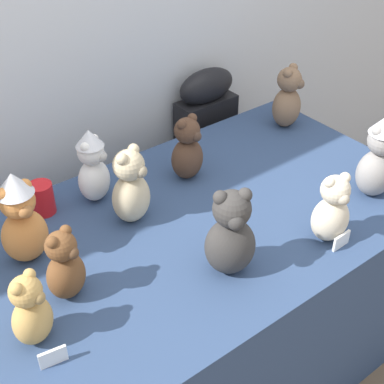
# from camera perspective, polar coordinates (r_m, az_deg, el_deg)

# --- Properties ---
(wall_back) EXTENTS (7.00, 0.08, 2.60)m
(wall_back) POSITION_cam_1_polar(r_m,az_deg,el_deg) (2.09, -12.76, 18.64)
(wall_back) COLOR silver
(wall_back) RESTS_ON ground_plane
(display_table) EXTENTS (1.69, 0.93, 0.77)m
(display_table) POSITION_cam_1_polar(r_m,az_deg,el_deg) (2.05, -0.00, -11.44)
(display_table) COLOR navy
(display_table) RESTS_ON ground_plane
(instrument_case) EXTENTS (0.28, 0.12, 0.95)m
(instrument_case) POSITION_cam_1_polar(r_m,az_deg,el_deg) (2.61, 1.39, 3.13)
(instrument_case) COLOR black
(instrument_case) RESTS_ON ground_plane
(teddy_bear_chestnut) EXTENTS (0.15, 0.14, 0.23)m
(teddy_bear_chestnut) POSITION_cam_1_polar(r_m,az_deg,el_deg) (1.52, -13.12, -7.54)
(teddy_bear_chestnut) COLOR brown
(teddy_bear_chestnut) RESTS_ON display_table
(teddy_bear_mocha) EXTENTS (0.17, 0.16, 0.26)m
(teddy_bear_mocha) POSITION_cam_1_polar(r_m,az_deg,el_deg) (2.31, 9.93, 9.56)
(teddy_bear_mocha) COLOR #7F6047
(teddy_bear_mocha) RESTS_ON display_table
(teddy_bear_cream) EXTENTS (0.14, 0.13, 0.24)m
(teddy_bear_cream) POSITION_cam_1_polar(r_m,az_deg,el_deg) (1.71, 14.37, -1.84)
(teddy_bear_cream) COLOR beige
(teddy_bear_cream) RESTS_ON display_table
(teddy_bear_sand) EXTENTS (0.17, 0.16, 0.27)m
(teddy_bear_sand) POSITION_cam_1_polar(r_m,az_deg,el_deg) (1.74, -6.41, 0.45)
(teddy_bear_sand) COLOR #CCB78E
(teddy_bear_sand) RESTS_ON display_table
(teddy_bear_ginger) EXTENTS (0.15, 0.13, 0.30)m
(teddy_bear_ginger) POSITION_cam_1_polar(r_m,az_deg,el_deg) (1.64, -17.36, -2.67)
(teddy_bear_ginger) COLOR #D17F3D
(teddy_bear_ginger) RESTS_ON display_table
(teddy_bear_ash) EXTENTS (0.16, 0.15, 0.31)m
(teddy_bear_ash) POSITION_cam_1_polar(r_m,az_deg,el_deg) (1.94, 18.96, 3.49)
(teddy_bear_ash) COLOR gray
(teddy_bear_ash) RESTS_ON display_table
(teddy_bear_honey) EXTENTS (0.14, 0.14, 0.22)m
(teddy_bear_honey) POSITION_cam_1_polar(r_m,az_deg,el_deg) (1.43, -16.47, -11.82)
(teddy_bear_honey) COLOR tan
(teddy_bear_honey) RESTS_ON display_table
(teddy_bear_snow) EXTENTS (0.16, 0.15, 0.27)m
(teddy_bear_snow) POSITION_cam_1_polar(r_m,az_deg,el_deg) (1.85, -10.31, 2.66)
(teddy_bear_snow) COLOR white
(teddy_bear_snow) RESTS_ON display_table
(teddy_bear_cocoa) EXTENTS (0.15, 0.13, 0.24)m
(teddy_bear_cocoa) POSITION_cam_1_polar(r_m,az_deg,el_deg) (1.94, -0.49, 4.42)
(teddy_bear_cocoa) COLOR #4C3323
(teddy_bear_cocoa) RESTS_ON display_table
(teddy_bear_charcoal) EXTENTS (0.19, 0.18, 0.29)m
(teddy_bear_charcoal) POSITION_cam_1_polar(r_m,az_deg,el_deg) (1.54, 4.05, -4.47)
(teddy_bear_charcoal) COLOR #383533
(teddy_bear_charcoal) RESTS_ON display_table
(party_cup_red) EXTENTS (0.08, 0.08, 0.11)m
(party_cup_red) POSITION_cam_1_polar(r_m,az_deg,el_deg) (1.87, -15.37, -0.65)
(party_cup_red) COLOR red
(party_cup_red) RESTS_ON display_table
(name_card_front_left) EXTENTS (0.07, 0.01, 0.05)m
(name_card_front_left) POSITION_cam_1_polar(r_m,az_deg,el_deg) (1.74, 15.30, -4.92)
(name_card_front_left) COLOR white
(name_card_front_left) RESTS_ON display_table
(name_card_front_right) EXTENTS (0.07, 0.02, 0.05)m
(name_card_front_right) POSITION_cam_1_polar(r_m,az_deg,el_deg) (1.42, -14.28, -16.34)
(name_card_front_right) COLOR white
(name_card_front_right) RESTS_ON display_table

